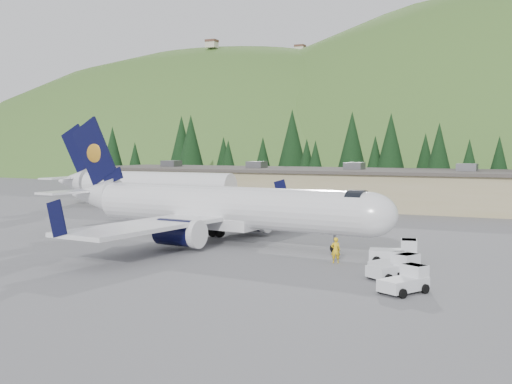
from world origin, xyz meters
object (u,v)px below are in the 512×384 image
at_px(baggage_tug_a, 397,253).
at_px(baggage_tug_c, 407,281).
at_px(airliner, 217,208).
at_px(baggage_tug_d, 395,267).
at_px(ramp_worker, 336,250).
at_px(baggage_tug_b, 398,267).
at_px(second_airliner, 138,184).
at_px(terminal_building, 320,186).

bearing_deg(baggage_tug_a, baggage_tug_c, -86.29).
relative_size(airliner, baggage_tug_a, 9.51).
xyz_separation_m(airliner, baggage_tug_a, (16.56, -3.71, -2.20)).
height_order(baggage_tug_c, baggage_tug_d, baggage_tug_d).
bearing_deg(baggage_tug_a, ramp_worker, -170.22).
bearing_deg(airliner, baggage_tug_a, -6.76).
relative_size(baggage_tug_b, baggage_tug_c, 1.05).
height_order(airliner, ramp_worker, airliner).
bearing_deg(airliner, second_airliner, 143.42).
bearing_deg(ramp_worker, baggage_tug_c, 107.60).
xyz_separation_m(second_airliner, baggage_tug_d, (41.54, -30.81, -2.60)).
relative_size(second_airliner, baggage_tug_c, 8.53).
relative_size(baggage_tug_b, ramp_worker, 1.84).
bearing_deg(terminal_building, baggage_tug_a, -63.68).
xyz_separation_m(airliner, ramp_worker, (12.53, -5.34, -2.06)).
height_order(second_airliner, baggage_tug_d, second_airliner).
height_order(second_airliner, ramp_worker, second_airliner).
height_order(airliner, baggage_tug_d, airliner).
xyz_separation_m(second_airliner, terminal_building, (19.91, 16.00, -0.70)).
distance_m(baggage_tug_c, ramp_worker, 9.74).
height_order(baggage_tug_a, ramp_worker, ramp_worker).
xyz_separation_m(baggage_tug_c, ramp_worker, (-6.55, 7.20, 0.23)).
bearing_deg(ramp_worker, airliner, -47.75).
relative_size(airliner, second_airliner, 1.23).
bearing_deg(baggage_tug_b, second_airliner, 168.54).
height_order(baggage_tug_a, baggage_tug_c, baggage_tug_a).
relative_size(baggage_tug_a, ramp_worker, 1.93).
relative_size(baggage_tug_c, ramp_worker, 1.75).
bearing_deg(second_airliner, ramp_worker, -36.75).
relative_size(airliner, baggage_tug_c, 10.47).
xyz_separation_m(baggage_tug_a, baggage_tug_b, (1.14, -4.94, -0.06)).
distance_m(baggage_tug_b, baggage_tug_d, 0.28).
bearing_deg(airliner, baggage_tug_b, -20.18).
bearing_deg(baggage_tug_d, airliner, 96.67).
bearing_deg(baggage_tug_b, ramp_worker, 172.16).
bearing_deg(second_airliner, baggage_tug_d, -36.56).
relative_size(baggage_tug_b, baggage_tug_d, 1.01).
distance_m(second_airliner, baggage_tug_a, 47.98).
distance_m(baggage_tug_a, ramp_worker, 4.34).
relative_size(baggage_tug_c, terminal_building, 0.05).
relative_size(baggage_tug_d, ramp_worker, 1.82).
height_order(airliner, second_airliner, second_airliner).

